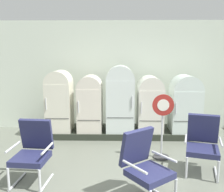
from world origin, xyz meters
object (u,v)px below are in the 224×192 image
Objects in this scene: refrigerator_4 at (185,102)px; armchair_center at (144,163)px; refrigerator_3 at (150,102)px; refrigerator_1 at (90,102)px; refrigerator_2 at (120,97)px; refrigerator_0 at (59,99)px; armchair_left at (33,149)px; armchair_right at (203,142)px; sign_stand at (162,129)px.

refrigerator_4 reaches higher than armchair_center.
armchair_center is (-0.42, -2.77, -0.33)m from refrigerator_3.
refrigerator_1 is 0.76m from refrigerator_2.
refrigerator_3 is 2.82m from armchair_center.
refrigerator_0 is 3.11m from refrigerator_4.
armchair_center is at bearing -115.13° from refrigerator_4.
refrigerator_0 reaches higher than refrigerator_4.
armchair_left is at bearing -133.92° from refrigerator_3.
refrigerator_1 is 1.49m from refrigerator_3.
refrigerator_1 reaches higher than armchair_right.
refrigerator_0 is 1.10× the size of refrigerator_3.
refrigerator_1 is 2.08m from sign_stand.
refrigerator_1 is 1.36× the size of armchair_right.
sign_stand is (0.50, 1.42, 0.06)m from armchair_center.
refrigerator_2 is 1.58m from sign_stand.
refrigerator_0 reaches higher than refrigerator_3.
refrigerator_0 is 1.51m from refrigerator_2.
refrigerator_2 is 1.19× the size of refrigerator_3.
armchair_right is at bearing -32.14° from refrigerator_0.
refrigerator_4 is at bearing -0.73° from refrigerator_1.
refrigerator_1 reaches higher than refrigerator_3.
sign_stand is (-0.62, 0.54, 0.06)m from armchair_right.
armchair_right and armchair_center have the same top height.
armchair_left is (-2.19, -2.27, -0.33)m from refrigerator_3.
refrigerator_3 is 1.35× the size of armchair_center.
refrigerator_2 is at bearing 128.19° from armchair_right.
armchair_center is at bearing -109.32° from sign_stand.
refrigerator_0 is at bearing 123.73° from armchair_center.
refrigerator_1 is at bearing 2.40° from refrigerator_0.
refrigerator_3 is (2.25, 0.03, -0.08)m from refrigerator_0.
refrigerator_0 is at bearing -177.60° from refrigerator_1.
armchair_left is (0.06, -2.24, -0.41)m from refrigerator_0.
refrigerator_4 is 1.38× the size of armchair_center.
refrigerator_1 is at bearing 179.27° from refrigerator_4.
armchair_right is 1.00× the size of armchair_center.
refrigerator_1 reaches higher than armchair_center.
refrigerator_3 is at bearing 110.27° from armchair_right.
armchair_right is (2.18, -1.88, -0.34)m from refrigerator_1.
refrigerator_3 is at bearing 0.04° from refrigerator_1.
refrigerator_2 is at bearing 56.86° from armchair_left.
refrigerator_2 is at bearing -4.20° from refrigerator_1.
sign_stand is at bearing 70.68° from armchair_center.
refrigerator_4 is at bearing 0.89° from refrigerator_2.
armchair_center is at bearing -15.55° from armchair_left.
refrigerator_3 is 1.35× the size of armchair_right.
armchair_center is (-1.28, -2.74, -0.34)m from refrigerator_4.
refrigerator_3 is 1.37m from sign_stand.
armchair_right is 1.43m from armchair_center.
armchair_center is at bearing -83.29° from refrigerator_2.
refrigerator_1 is 0.99× the size of refrigerator_4.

